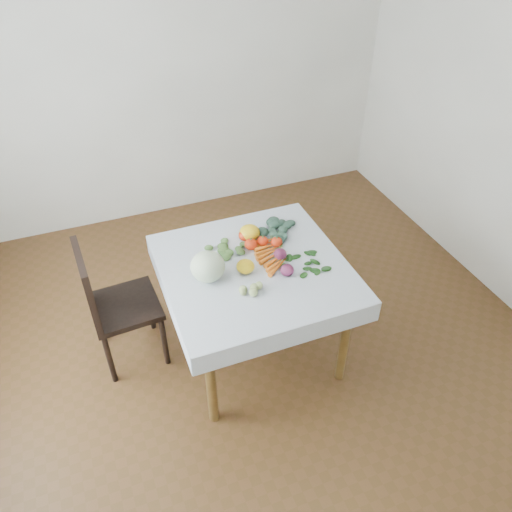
{
  "coord_description": "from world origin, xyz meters",
  "views": [
    {
      "loc": [
        -0.85,
        -2.21,
        2.74
      ],
      "look_at": [
        0.02,
        0.02,
        0.82
      ],
      "focal_mm": 35.0,
      "sensor_mm": 36.0,
      "label": 1
    }
  ],
  "objects": [
    {
      "name": "tomato_a",
      "position": [
        0.04,
        0.28,
        0.79
      ],
      "size": [
        0.11,
        0.11,
        0.07
      ],
      "primitive_type": "ellipsoid",
      "rotation": [
        0.0,
        0.0,
        -0.34
      ],
      "color": "red",
      "rests_on": "tablecloth"
    },
    {
      "name": "onion_b",
      "position": [
        0.18,
        0.02,
        0.79
      ],
      "size": [
        0.08,
        0.08,
        0.07
      ],
      "primitive_type": "ellipsoid",
      "rotation": [
        0.0,
        0.0,
        -0.02
      ],
      "color": "#621C46",
      "rests_on": "tablecloth"
    },
    {
      "name": "heirloom_front",
      "position": [
        -0.07,
        -0.02,
        0.8
      ],
      "size": [
        0.13,
        0.13,
        0.08
      ],
      "primitive_type": "ellipsoid",
      "rotation": [
        0.0,
        0.0,
        -0.22
      ],
      "color": "yellow",
      "rests_on": "tablecloth"
    },
    {
      "name": "carrot_bunch",
      "position": [
        0.15,
        0.07,
        0.77
      ],
      "size": [
        0.22,
        0.37,
        0.03
      ],
      "color": "orange",
      "rests_on": "tablecloth"
    },
    {
      "name": "tomato_c",
      "position": [
        0.13,
        0.18,
        0.79
      ],
      "size": [
        0.1,
        0.1,
        0.07
      ],
      "primitive_type": "ellipsoid",
      "rotation": [
        0.0,
        0.0,
        0.35
      ],
      "color": "red",
      "rests_on": "tablecloth"
    },
    {
      "name": "basil_bunch",
      "position": [
        0.28,
        -0.1,
        0.76
      ],
      "size": [
        0.3,
        0.21,
        0.01
      ],
      "color": "#204A17",
      "rests_on": "tablecloth"
    },
    {
      "name": "tomato_b",
      "position": [
        0.04,
        0.18,
        0.79
      ],
      "size": [
        0.09,
        0.09,
        0.07
      ],
      "primitive_type": "ellipsoid",
      "rotation": [
        0.0,
        0.0,
        -0.11
      ],
      "color": "red",
      "rests_on": "tablecloth"
    },
    {
      "name": "chair",
      "position": [
        -0.89,
        0.26,
        0.54
      ],
      "size": [
        0.45,
        0.45,
        0.94
      ],
      "color": "black",
      "rests_on": "ground"
    },
    {
      "name": "tomato_d",
      "position": [
        0.21,
        0.14,
        0.79
      ],
      "size": [
        0.1,
        0.1,
        0.07
      ],
      "primitive_type": "ellipsoid",
      "rotation": [
        0.0,
        0.0,
        0.33
      ],
      "color": "red",
      "rests_on": "tablecloth"
    },
    {
      "name": "back_wall",
      "position": [
        0.0,
        2.0,
        1.35
      ],
      "size": [
        4.0,
        0.04,
        2.7
      ],
      "primitive_type": "cube",
      "color": "white",
      "rests_on": "ground"
    },
    {
      "name": "heirloom_back",
      "position": [
        0.08,
        0.29,
        0.8
      ],
      "size": [
        0.16,
        0.16,
        0.09
      ],
      "primitive_type": "ellipsoid",
      "rotation": [
        0.0,
        0.0,
        -0.19
      ],
      "color": "yellow",
      "rests_on": "tablecloth"
    },
    {
      "name": "kale_bunch",
      "position": [
        0.26,
        0.28,
        0.78
      ],
      "size": [
        0.31,
        0.3,
        0.04
      ],
      "color": "#32533E",
      "rests_on": "tablecloth"
    },
    {
      "name": "table",
      "position": [
        0.0,
        0.0,
        0.65
      ],
      "size": [
        1.0,
        1.0,
        0.75
      ],
      "color": "brown",
      "rests_on": "ground"
    },
    {
      "name": "ground",
      "position": [
        0.0,
        0.0,
        0.0
      ],
      "size": [
        4.0,
        4.0,
        0.0
      ],
      "primitive_type": "plane",
      "color": "#56351B"
    },
    {
      "name": "cabbage",
      "position": [
        -0.3,
        -0.0,
        0.85
      ],
      "size": [
        0.21,
        0.21,
        0.19
      ],
      "primitive_type": "ellipsoid",
      "rotation": [
        0.0,
        0.0,
        0.04
      ],
      "color": "beige",
      "rests_on": "tablecloth"
    },
    {
      "name": "tablecloth",
      "position": [
        0.0,
        0.0,
        0.75
      ],
      "size": [
        1.12,
        1.12,
        0.01
      ],
      "primitive_type": "cube",
      "color": "white",
      "rests_on": "table"
    },
    {
      "name": "dill_bunch",
      "position": [
        -0.11,
        0.21,
        0.77
      ],
      "size": [
        0.24,
        0.23,
        0.03
      ],
      "color": "#426C31",
      "rests_on": "tablecloth"
    },
    {
      "name": "onion_a",
      "position": [
        0.16,
        -0.14,
        0.79
      ],
      "size": [
        0.11,
        0.11,
        0.07
      ],
      "primitive_type": "ellipsoid",
      "rotation": [
        0.0,
        0.0,
        0.39
      ],
      "color": "#621C46",
      "rests_on": "tablecloth"
    },
    {
      "name": "tomatillo_cluster",
      "position": [
        -0.1,
        -0.2,
        0.78
      ],
      "size": [
        0.15,
        0.1,
        0.04
      ],
      "color": "#93B065",
      "rests_on": "tablecloth"
    }
  ]
}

